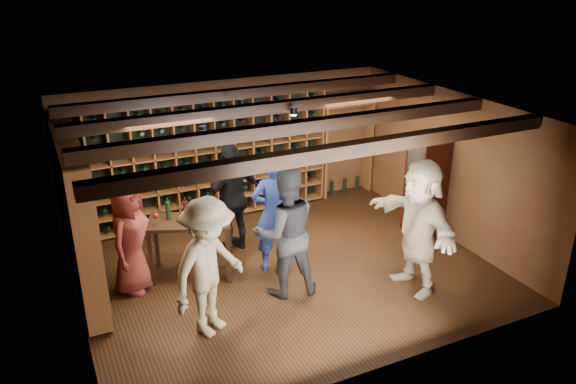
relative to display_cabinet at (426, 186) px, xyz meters
name	(u,v)px	position (x,y,z in m)	size (l,w,h in m)	color
ground	(287,270)	(-2.71, -0.20, -0.86)	(6.00, 6.00, 0.00)	black
room_shell	(285,117)	(-2.71, -0.15, 1.56)	(6.00, 6.00, 6.00)	brown
wine_rack_back	(204,160)	(-3.24, 2.13, 0.29)	(4.65, 0.30, 2.20)	brown
wine_rack_left	(78,215)	(-5.54, 0.62, 0.29)	(0.30, 2.65, 2.20)	brown
crate_shelf	(348,118)	(-0.31, 2.12, 0.71)	(1.20, 0.32, 2.07)	brown
display_cabinet	(426,186)	(0.00, 0.00, 0.00)	(0.55, 0.50, 1.75)	#350E0A
man_blue_shirt	(274,213)	(-2.85, -0.05, 0.07)	(0.68, 0.44, 1.86)	navy
man_grey_suit	(285,232)	(-2.98, -0.73, 0.09)	(0.92, 0.72, 1.89)	black
guest_red_floral	(130,238)	(-4.93, 0.26, -0.03)	(0.81, 0.53, 1.66)	maroon
guest_woman_black	(233,198)	(-3.20, 0.79, 0.06)	(1.08, 0.45, 1.84)	black
guest_khaki	(209,268)	(-4.23, -1.16, 0.07)	(1.19, 0.69, 1.85)	#7F7358
guest_beige	(419,226)	(-1.24, -1.41, 0.12)	(1.82, 0.58, 1.96)	tan
tasting_table	(190,227)	(-4.06, 0.28, -0.05)	(1.35, 1.02, 1.20)	black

